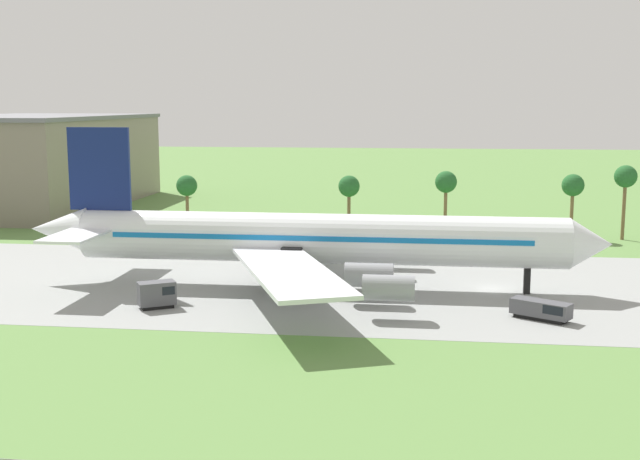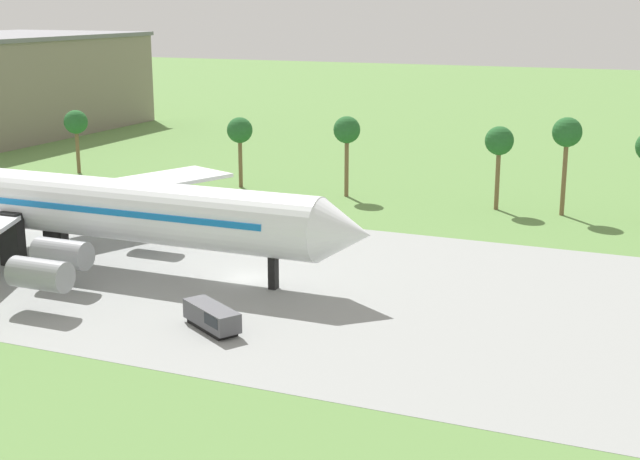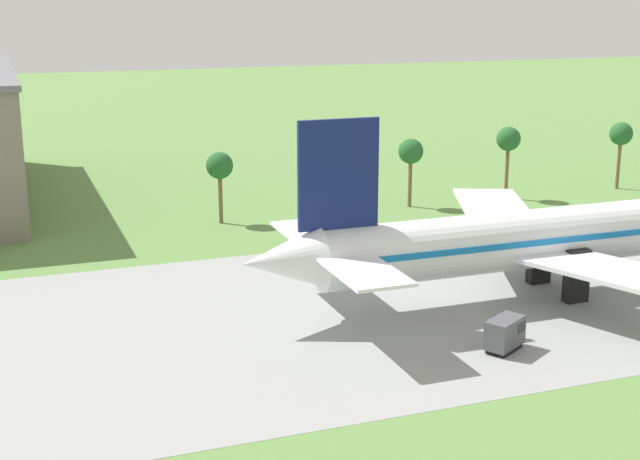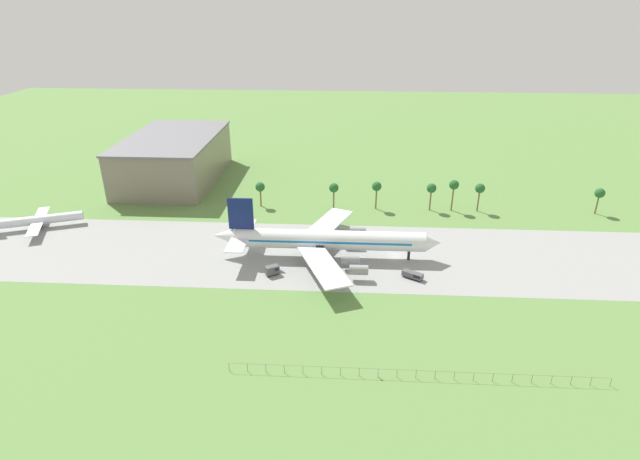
{
  "view_description": "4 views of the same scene",
  "coord_description": "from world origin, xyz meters",
  "px_view_note": "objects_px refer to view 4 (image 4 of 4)",
  "views": [
    {
      "loc": [
        -8.59,
        -94.98,
        21.92
      ],
      "look_at": [
        -20.41,
        -1.91,
        7.01
      ],
      "focal_mm": 45.0,
      "sensor_mm": 36.0,
      "label": 1
    },
    {
      "loc": [
        37.7,
        -71.8,
        25.37
      ],
      "look_at": [
        8.41,
        -1.91,
        6.01
      ],
      "focal_mm": 50.0,
      "sensor_mm": 36.0,
      "label": 2
    },
    {
      "loc": [
        -76.28,
        -75.35,
        29.53
      ],
      "look_at": [
        -49.22,
        -1.91,
        8.97
      ],
      "focal_mm": 50.0,
      "sensor_mm": 36.0,
      "label": 3
    },
    {
      "loc": [
        -15.44,
        -138.41,
        73.31
      ],
      "look_at": [
        -23.87,
        5.0,
        6.0
      ],
      "focal_mm": 28.0,
      "sensor_mm": 36.0,
      "label": 4
    }
  ],
  "objects_px": {
    "jet_airliner": "(326,240)",
    "no_stopping_sign": "(378,374)",
    "regional_aircraft": "(38,220)",
    "terminal_building": "(174,158)",
    "fuel_truck": "(272,270)",
    "baggage_tug": "(413,275)"
  },
  "relations": [
    {
      "from": "regional_aircraft",
      "to": "terminal_building",
      "type": "relative_size",
      "value": 0.46
    },
    {
      "from": "jet_airliner",
      "to": "no_stopping_sign",
      "type": "distance_m",
      "value": 55.34
    },
    {
      "from": "jet_airliner",
      "to": "no_stopping_sign",
      "type": "height_order",
      "value": "jet_airliner"
    },
    {
      "from": "terminal_building",
      "to": "baggage_tug",
      "type": "bearing_deg",
      "value": -40.2
    },
    {
      "from": "jet_airliner",
      "to": "baggage_tug",
      "type": "relative_size",
      "value": 11.23
    },
    {
      "from": "regional_aircraft",
      "to": "no_stopping_sign",
      "type": "xyz_separation_m",
      "value": [
        114.72,
        -69.0,
        -1.91
      ]
    },
    {
      "from": "jet_airliner",
      "to": "terminal_building",
      "type": "xyz_separation_m",
      "value": [
        -69.43,
        68.91,
        3.74
      ]
    },
    {
      "from": "jet_airliner",
      "to": "terminal_building",
      "type": "relative_size",
      "value": 1.14
    },
    {
      "from": "jet_airliner",
      "to": "regional_aircraft",
      "type": "height_order",
      "value": "jet_airliner"
    },
    {
      "from": "regional_aircraft",
      "to": "baggage_tug",
      "type": "distance_m",
      "value": 129.59
    },
    {
      "from": "jet_airliner",
      "to": "fuel_truck",
      "type": "distance_m",
      "value": 19.46
    },
    {
      "from": "regional_aircraft",
      "to": "fuel_truck",
      "type": "bearing_deg",
      "value": -17.61
    },
    {
      "from": "fuel_truck",
      "to": "no_stopping_sign",
      "type": "bearing_deg",
      "value": -55.55
    },
    {
      "from": "jet_airliner",
      "to": "no_stopping_sign",
      "type": "xyz_separation_m",
      "value": [
        13.69,
        -53.4,
        -4.9
      ]
    },
    {
      "from": "regional_aircraft",
      "to": "baggage_tug",
      "type": "bearing_deg",
      "value": -12.06
    },
    {
      "from": "baggage_tug",
      "to": "fuel_truck",
      "type": "bearing_deg",
      "value": -179.63
    },
    {
      "from": "fuel_truck",
      "to": "no_stopping_sign",
      "type": "distance_m",
      "value": 50.52
    },
    {
      "from": "jet_airliner",
      "to": "baggage_tug",
      "type": "height_order",
      "value": "jet_airliner"
    },
    {
      "from": "baggage_tug",
      "to": "terminal_building",
      "type": "bearing_deg",
      "value": 139.8
    },
    {
      "from": "baggage_tug",
      "to": "no_stopping_sign",
      "type": "xyz_separation_m",
      "value": [
        -11.99,
        -41.92,
        -0.03
      ]
    },
    {
      "from": "fuel_truck",
      "to": "terminal_building",
      "type": "height_order",
      "value": "terminal_building"
    },
    {
      "from": "baggage_tug",
      "to": "terminal_building",
      "type": "distance_m",
      "value": 124.83
    }
  ]
}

